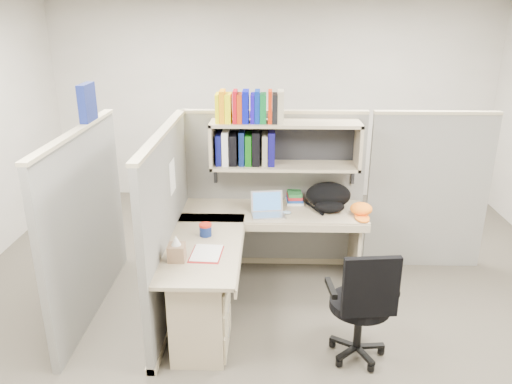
{
  "coord_description": "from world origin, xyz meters",
  "views": [
    {
      "loc": [
        -0.04,
        -3.85,
        2.53
      ],
      "look_at": [
        -0.16,
        0.25,
        1.03
      ],
      "focal_mm": 35.0,
      "sensor_mm": 36.0,
      "label": 1
    }
  ],
  "objects_px": {
    "backpack": "(329,197)",
    "task_chair": "(360,322)",
    "snack_canister": "(205,230)",
    "desk": "(224,282)",
    "laptop": "(268,205)"
  },
  "relations": [
    {
      "from": "task_chair",
      "to": "backpack",
      "type": "bearing_deg",
      "value": 95.5
    },
    {
      "from": "laptop",
      "to": "task_chair",
      "type": "distance_m",
      "value": 1.39
    },
    {
      "from": "task_chair",
      "to": "snack_canister",
      "type": "bearing_deg",
      "value": 152.15
    },
    {
      "from": "backpack",
      "to": "task_chair",
      "type": "relative_size",
      "value": 0.45
    },
    {
      "from": "snack_canister",
      "to": "task_chair",
      "type": "height_order",
      "value": "task_chair"
    },
    {
      "from": "desk",
      "to": "task_chair",
      "type": "relative_size",
      "value": 1.81
    },
    {
      "from": "backpack",
      "to": "snack_canister",
      "type": "xyz_separation_m",
      "value": [
        -1.1,
        -0.62,
        -0.07
      ]
    },
    {
      "from": "desk",
      "to": "laptop",
      "type": "distance_m",
      "value": 0.9
    },
    {
      "from": "snack_canister",
      "to": "task_chair",
      "type": "relative_size",
      "value": 0.11
    },
    {
      "from": "snack_canister",
      "to": "backpack",
      "type": "bearing_deg",
      "value": 29.28
    },
    {
      "from": "backpack",
      "to": "desk",
      "type": "bearing_deg",
      "value": -142.08
    },
    {
      "from": "desk",
      "to": "task_chair",
      "type": "height_order",
      "value": "task_chair"
    },
    {
      "from": "snack_canister",
      "to": "task_chair",
      "type": "xyz_separation_m",
      "value": [
        1.23,
        -0.65,
        -0.45
      ]
    },
    {
      "from": "backpack",
      "to": "task_chair",
      "type": "distance_m",
      "value": 1.37
    },
    {
      "from": "desk",
      "to": "backpack",
      "type": "xyz_separation_m",
      "value": [
        0.93,
        0.89,
        0.42
      ]
    }
  ]
}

